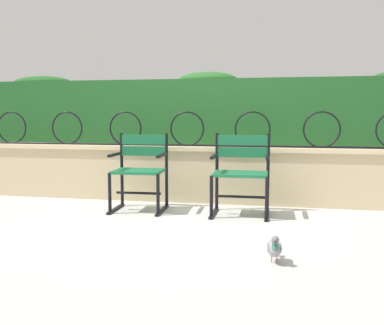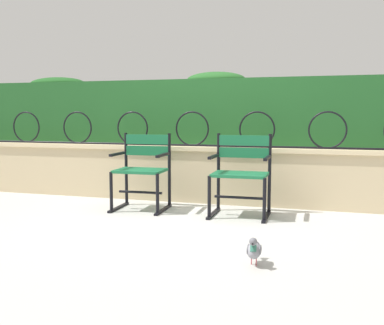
% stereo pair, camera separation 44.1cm
% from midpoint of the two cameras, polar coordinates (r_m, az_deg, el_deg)
% --- Properties ---
extents(ground_plane, '(60.00, 60.00, 0.00)m').
position_cam_midpoint_polar(ground_plane, '(4.91, -2.65, -6.44)').
color(ground_plane, '#B7B5AF').
extents(stone_wall, '(8.20, 0.41, 0.68)m').
position_cam_midpoint_polar(stone_wall, '(5.55, -0.80, -1.37)').
color(stone_wall, '#C6B289').
rests_on(stone_wall, ground).
extents(iron_arch_fence, '(7.64, 0.02, 0.42)m').
position_cam_midpoint_polar(iron_arch_fence, '(5.47, -2.69, 3.98)').
color(iron_arch_fence, black).
rests_on(iron_arch_fence, stone_wall).
extents(hedge_row, '(8.04, 0.58, 0.93)m').
position_cam_midpoint_polar(hedge_row, '(5.96, 0.31, 6.58)').
color(hedge_row, '#1E5123').
rests_on(hedge_row, stone_wall).
extents(park_chair_left, '(0.59, 0.54, 0.85)m').
position_cam_midpoint_polar(park_chair_left, '(5.11, -8.97, -0.80)').
color(park_chair_left, '#19663D').
rests_on(park_chair_left, ground).
extents(park_chair_right, '(0.61, 0.53, 0.85)m').
position_cam_midpoint_polar(park_chair_right, '(4.83, 3.57, -1.08)').
color(park_chair_right, '#19663D').
rests_on(park_chair_right, ground).
extents(pigeon_near_chairs, '(0.12, 0.29, 0.22)m').
position_cam_midpoint_polar(pigeon_near_chairs, '(3.34, 6.50, -10.57)').
color(pigeon_near_chairs, gray).
rests_on(pigeon_near_chairs, ground).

